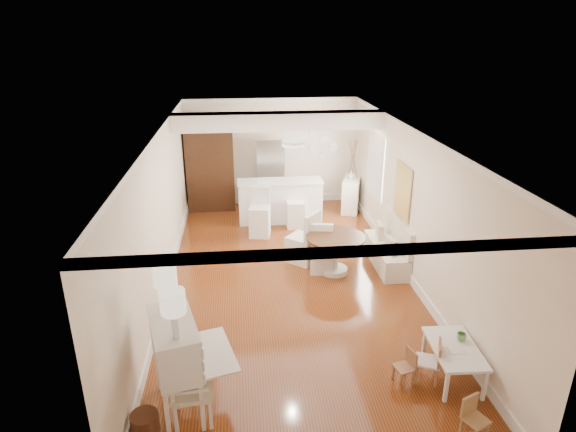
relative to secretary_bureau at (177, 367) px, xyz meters
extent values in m
plane|color=brown|center=(1.70, 3.07, -0.63)|extent=(9.00, 9.00, 0.00)
cube|color=white|center=(1.70, 3.07, 2.17)|extent=(4.50, 9.00, 0.04)
cube|color=#F0E1CC|center=(1.70, 7.57, 0.77)|extent=(4.50, 0.04, 2.80)
cube|color=#F0E1CC|center=(1.70, -1.43, 0.77)|extent=(4.50, 0.04, 2.80)
cube|color=#F0E1CC|center=(-0.55, 3.07, 0.77)|extent=(0.04, 9.00, 2.80)
cube|color=#F0E1CC|center=(3.95, 3.07, 0.77)|extent=(0.04, 9.00, 2.80)
cube|color=white|center=(1.70, 5.27, 1.99)|extent=(4.50, 0.45, 0.36)
cube|color=tan|center=(3.92, 3.57, 0.92)|extent=(0.04, 0.84, 1.04)
cube|color=white|center=(3.93, 5.47, 0.92)|extent=(0.04, 1.10, 1.40)
cylinder|color=#381E11|center=(0.50, 7.55, 1.22)|extent=(0.30, 0.03, 0.30)
cylinder|color=white|center=(1.70, 2.57, 2.12)|extent=(0.36, 0.36, 0.08)
cube|color=silver|center=(0.00, 0.00, 0.00)|extent=(1.22, 1.23, 1.27)
cube|color=silver|center=(0.18, -0.19, -0.19)|extent=(0.55, 0.55, 0.89)
cylinder|color=#552E1A|center=(-0.35, -0.42, -0.47)|extent=(0.39, 0.39, 0.32)
cube|color=white|center=(3.60, 0.20, -0.39)|extent=(0.64, 1.02, 0.49)
cube|color=#956443|center=(2.92, 0.17, -0.39)|extent=(0.29, 0.29, 0.50)
cube|color=#A5714B|center=(3.24, 0.19, -0.32)|extent=(0.39, 0.39, 0.62)
cube|color=#9C7247|center=(3.42, -0.82, -0.37)|extent=(0.33, 0.33, 0.53)
cube|color=silver|center=(3.69, 3.57, -0.14)|extent=(0.52, 1.60, 0.98)
cylinder|color=#4E2F19|center=(2.60, 3.35, -0.25)|extent=(1.42, 1.42, 0.77)
cube|color=white|center=(2.37, 3.45, -0.18)|extent=(0.50, 0.52, 0.91)
cube|color=white|center=(2.05, 3.92, -0.09)|extent=(0.74, 0.74, 1.08)
cube|color=white|center=(1.80, 6.17, -0.12)|extent=(2.05, 0.65, 1.03)
cube|color=white|center=(1.26, 5.30, -0.08)|extent=(0.52, 0.52, 1.11)
cube|color=white|center=(2.12, 5.75, -0.13)|extent=(0.41, 0.41, 1.02)
cube|color=#381E11|center=(0.10, 7.25, 0.52)|extent=(1.20, 0.60, 2.30)
imported|color=silver|center=(2.00, 7.22, 0.27)|extent=(0.75, 0.65, 1.80)
cube|color=white|center=(3.70, 6.73, -0.20)|extent=(0.67, 0.98, 0.86)
imported|color=#64A25E|center=(3.75, 0.35, -0.09)|extent=(0.16, 0.16, 0.10)
imported|color=white|center=(3.68, 6.75, 0.32)|extent=(0.24, 0.24, 0.19)
camera|label=1|loc=(0.84, -4.85, 3.79)|focal=30.00mm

